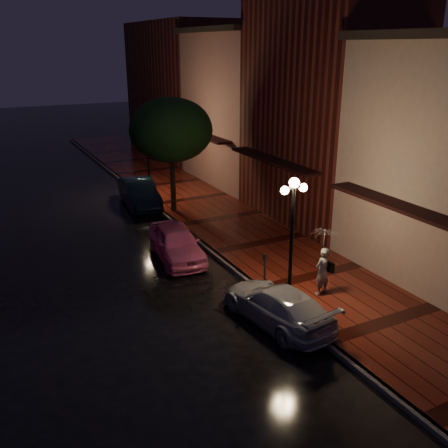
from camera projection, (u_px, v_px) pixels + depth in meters
ground at (214, 255)px, 20.95m from camera, size 120.00×120.00×0.00m
sidewalk at (260, 244)px, 21.90m from camera, size 4.50×60.00×0.15m
curb at (214, 254)px, 20.93m from camera, size 0.25×60.00×0.15m
storefront_mid at (326, 108)px, 23.78m from camera, size 5.00×8.00×11.00m
storefront_far at (244, 111)px, 30.81m from camera, size 5.00×8.00×9.00m
storefront_extra at (181, 90)px, 39.00m from camera, size 5.00×12.00×10.00m
streetlamp_near at (292, 234)px, 16.04m from camera, size 0.96×0.36×4.31m
streetlamp_far at (148, 154)px, 27.75m from camera, size 0.96×0.36×4.31m
street_tree at (171, 132)px, 24.79m from camera, size 4.16×4.16×5.80m
pink_car at (176, 243)px, 20.39m from camera, size 2.11×4.30×1.41m
navy_car at (139, 193)px, 27.12m from camera, size 2.01×4.63×1.48m
silver_car at (277, 305)px, 15.69m from camera, size 2.24×4.44×1.24m
woman_with_umbrella at (324, 252)px, 16.87m from camera, size 1.00×1.02×2.40m
parking_meter at (265, 268)px, 17.55m from camera, size 0.13×0.11×1.31m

